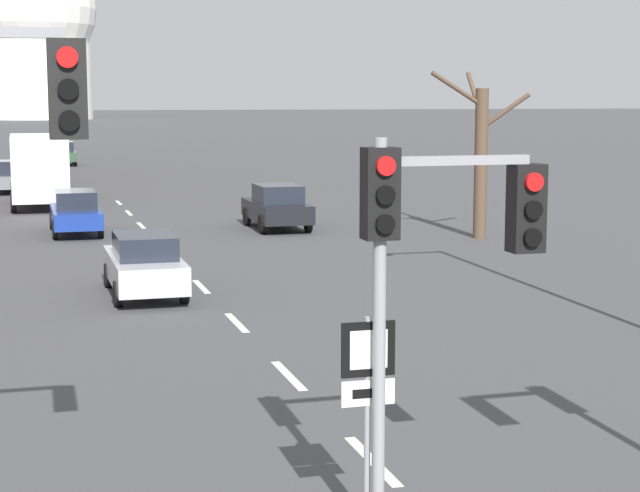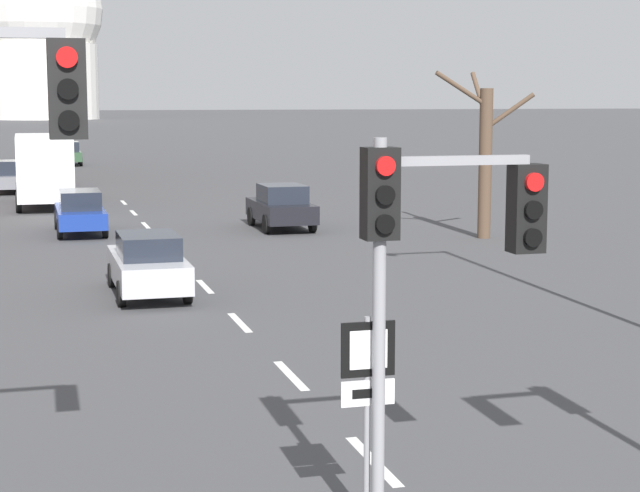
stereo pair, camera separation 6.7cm
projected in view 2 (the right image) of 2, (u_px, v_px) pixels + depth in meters
lane_stripe_1 at (373, 461)px, 14.01m from camera, size 0.16×2.00×0.01m
lane_stripe_2 at (291, 375)px, 18.30m from camera, size 0.16×2.00×0.01m
lane_stripe_3 at (240, 322)px, 22.60m from camera, size 0.16×2.00×0.01m
lane_stripe_4 at (205, 286)px, 26.89m from camera, size 0.16×2.00×0.01m
lane_stripe_5 at (180, 260)px, 31.19m from camera, size 0.16×2.00×0.01m
lane_stripe_6 at (161, 241)px, 35.48m from camera, size 0.16×2.00×0.01m
lane_stripe_7 at (146, 225)px, 39.78m from camera, size 0.16×2.00×0.01m
lane_stripe_8 at (134, 213)px, 44.07m from camera, size 0.16×2.00×0.01m
lane_stripe_9 at (124, 202)px, 48.37m from camera, size 0.16×2.00×0.01m
traffic_signal_centre_tall at (434, 238)px, 11.30m from camera, size 2.03×0.34×4.32m
route_sign_post at (368, 387)px, 11.46m from camera, size 0.60×0.08×2.41m
sedan_near_left at (67, 153)px, 74.71m from camera, size 1.97×4.12×1.66m
sedan_near_right at (80, 211)px, 37.22m from camera, size 1.68×4.52×1.53m
sedan_mid_centre at (52, 169)px, 58.08m from camera, size 1.82×4.08×1.65m
sedan_far_left at (14, 177)px, 53.40m from camera, size 1.84×4.21×1.61m
sedan_far_right at (148, 264)px, 25.61m from camera, size 1.69×4.24×1.51m
sedan_distant_centre at (281, 206)px, 38.52m from camera, size 1.84×4.15×1.62m
delivery_truck at (44, 168)px, 46.32m from camera, size 2.44×7.20×3.14m
bare_tree_right_near at (485, 155)px, 35.82m from camera, size 3.39×2.04×5.61m
capitol_dome at (40, 33)px, 229.55m from camera, size 26.87×26.87×37.95m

